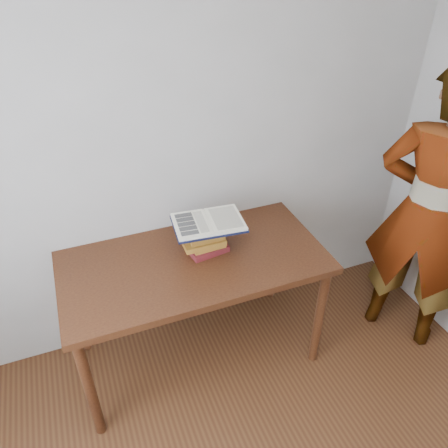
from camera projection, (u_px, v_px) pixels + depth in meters
name	position (u px, v px, depth m)	size (l,w,h in m)	color
room_shell	(320.00, 357.00, 0.93)	(3.54, 3.54, 2.62)	#B7B3AD
desk	(194.00, 272.00, 2.54)	(1.51, 0.75, 0.81)	#4D2913
book_stack	(204.00, 237.00, 2.51)	(0.27, 0.20, 0.19)	maroon
open_book	(208.00, 223.00, 2.43)	(0.41, 0.31, 0.03)	black
reader	(429.00, 216.00, 2.62)	(0.69, 0.45, 1.88)	tan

